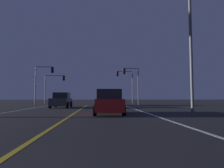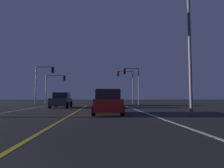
{
  "view_description": "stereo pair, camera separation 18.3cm",
  "coord_description": "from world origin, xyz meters",
  "px_view_note": "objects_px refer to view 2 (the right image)",
  "views": [
    {
      "loc": [
        1.82,
        -0.18,
        1.17
      ],
      "look_at": [
        3.37,
        24.29,
        2.81
      ],
      "focal_mm": 31.83,
      "sensor_mm": 36.0,
      "label": 1
    },
    {
      "loc": [
        2.0,
        -0.18,
        1.17
      ],
      "look_at": [
        3.37,
        24.29,
        2.81
      ],
      "focal_mm": 31.83,
      "sensor_mm": 36.0,
      "label": 2
    }
  ],
  "objects_px": {
    "car_oncoming": "(61,100)",
    "car_ahead_far": "(107,100)",
    "car_lead_same_lane": "(107,102)",
    "traffic_light_near_left": "(44,77)",
    "traffic_light_far_left": "(56,82)",
    "street_lamp_right_near": "(181,30)",
    "traffic_light_far_right": "(125,80)",
    "traffic_light_near_right": "(131,78)"
  },
  "relations": [
    {
      "from": "car_oncoming",
      "to": "car_lead_same_lane",
      "type": "distance_m",
      "value": 10.2
    },
    {
      "from": "traffic_light_near_right",
      "to": "street_lamp_right_near",
      "type": "height_order",
      "value": "street_lamp_right_near"
    },
    {
      "from": "traffic_light_near_left",
      "to": "street_lamp_right_near",
      "type": "bearing_deg",
      "value": -54.11
    },
    {
      "from": "traffic_light_near_left",
      "to": "traffic_light_far_right",
      "type": "bearing_deg",
      "value": 22.8
    },
    {
      "from": "traffic_light_near_left",
      "to": "traffic_light_far_left",
      "type": "xyz_separation_m",
      "value": [
        0.47,
        5.5,
        -0.45
      ]
    },
    {
      "from": "car_oncoming",
      "to": "traffic_light_near_left",
      "type": "xyz_separation_m",
      "value": [
        -4.15,
        7.83,
        3.47
      ]
    },
    {
      "from": "traffic_light_near_right",
      "to": "traffic_light_near_left",
      "type": "height_order",
      "value": "traffic_light_near_left"
    },
    {
      "from": "street_lamp_right_near",
      "to": "traffic_light_near_left",
      "type": "bearing_deg",
      "value": -54.11
    },
    {
      "from": "traffic_light_near_left",
      "to": "street_lamp_right_near",
      "type": "relative_size",
      "value": 0.69
    },
    {
      "from": "car_oncoming",
      "to": "traffic_light_far_left",
      "type": "bearing_deg",
      "value": -164.59
    },
    {
      "from": "car_oncoming",
      "to": "traffic_light_far_right",
      "type": "xyz_separation_m",
      "value": [
        8.94,
        13.33,
        3.57
      ]
    },
    {
      "from": "car_oncoming",
      "to": "traffic_light_far_left",
      "type": "height_order",
      "value": "traffic_light_far_left"
    },
    {
      "from": "car_lead_same_lane",
      "to": "traffic_light_near_right",
      "type": "xyz_separation_m",
      "value": [
        4.3,
        16.77,
        3.38
      ]
    },
    {
      "from": "traffic_light_far_right",
      "to": "traffic_light_far_left",
      "type": "height_order",
      "value": "traffic_light_far_right"
    },
    {
      "from": "car_lead_same_lane",
      "to": "traffic_light_near_left",
      "type": "height_order",
      "value": "traffic_light_near_left"
    },
    {
      "from": "car_lead_same_lane",
      "to": "traffic_light_far_left",
      "type": "xyz_separation_m",
      "value": [
        -8.56,
        22.27,
        3.01
      ]
    },
    {
      "from": "traffic_light_far_right",
      "to": "traffic_light_near_right",
      "type": "bearing_deg",
      "value": 92.58
    },
    {
      "from": "car_ahead_far",
      "to": "car_lead_same_lane",
      "type": "height_order",
      "value": "same"
    },
    {
      "from": "car_oncoming",
      "to": "traffic_light_far_left",
      "type": "distance_m",
      "value": 14.15
    },
    {
      "from": "car_ahead_far",
      "to": "traffic_light_far_left",
      "type": "height_order",
      "value": "traffic_light_far_left"
    },
    {
      "from": "traffic_light_near_left",
      "to": "traffic_light_far_left",
      "type": "bearing_deg",
      "value": 85.09
    },
    {
      "from": "car_ahead_far",
      "to": "car_oncoming",
      "type": "bearing_deg",
      "value": 135.07
    },
    {
      "from": "car_oncoming",
      "to": "traffic_light_far_right",
      "type": "height_order",
      "value": "traffic_light_far_right"
    },
    {
      "from": "car_oncoming",
      "to": "car_ahead_far",
      "type": "xyz_separation_m",
      "value": [
        5.38,
        5.4,
        0.0
      ]
    },
    {
      "from": "traffic_light_far_right",
      "to": "street_lamp_right_near",
      "type": "height_order",
      "value": "street_lamp_right_near"
    },
    {
      "from": "car_oncoming",
      "to": "traffic_light_far_left",
      "type": "xyz_separation_m",
      "value": [
        -3.67,
        13.33,
        3.01
      ]
    },
    {
      "from": "car_lead_same_lane",
      "to": "street_lamp_right_near",
      "type": "bearing_deg",
      "value": -113.3
    },
    {
      "from": "traffic_light_near_right",
      "to": "traffic_light_near_left",
      "type": "xyz_separation_m",
      "value": [
        -13.33,
        0.0,
        0.09
      ]
    },
    {
      "from": "car_oncoming",
      "to": "car_lead_same_lane",
      "type": "bearing_deg",
      "value": 28.66
    },
    {
      "from": "car_lead_same_lane",
      "to": "street_lamp_right_near",
      "type": "height_order",
      "value": "street_lamp_right_near"
    },
    {
      "from": "car_ahead_far",
      "to": "traffic_light_near_right",
      "type": "height_order",
      "value": "traffic_light_near_right"
    },
    {
      "from": "car_ahead_far",
      "to": "traffic_light_near_right",
      "type": "relative_size",
      "value": 0.75
    },
    {
      "from": "traffic_light_near_right",
      "to": "street_lamp_right_near",
      "type": "xyz_separation_m",
      "value": [
        0.21,
        -18.71,
        1.16
      ]
    },
    {
      "from": "traffic_light_near_left",
      "to": "traffic_light_far_right",
      "type": "height_order",
      "value": "traffic_light_far_right"
    },
    {
      "from": "car_lead_same_lane",
      "to": "traffic_light_near_left",
      "type": "relative_size",
      "value": 0.74
    },
    {
      "from": "traffic_light_near_left",
      "to": "street_lamp_right_near",
      "type": "height_order",
      "value": "street_lamp_right_near"
    },
    {
      "from": "traffic_light_near_right",
      "to": "car_lead_same_lane",
      "type": "bearing_deg",
      "value": 75.63
    },
    {
      "from": "car_ahead_far",
      "to": "street_lamp_right_near",
      "type": "distance_m",
      "value": 17.37
    },
    {
      "from": "car_oncoming",
      "to": "traffic_light_far_left",
      "type": "relative_size",
      "value": 0.84
    },
    {
      "from": "car_oncoming",
      "to": "car_ahead_far",
      "type": "bearing_deg",
      "value": 135.07
    },
    {
      "from": "traffic_light_near_right",
      "to": "traffic_light_far_right",
      "type": "bearing_deg",
      "value": -87.42
    },
    {
      "from": "traffic_light_far_left",
      "to": "street_lamp_right_near",
      "type": "distance_m",
      "value": 27.56
    }
  ]
}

